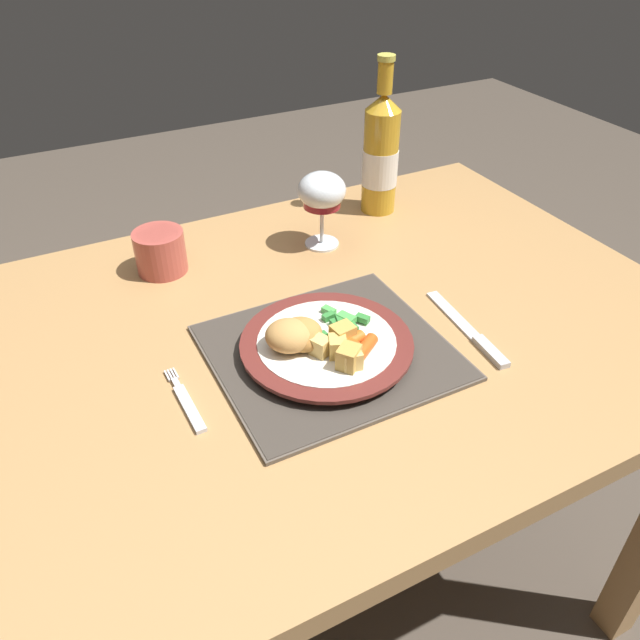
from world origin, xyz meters
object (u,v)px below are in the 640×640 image
(fork, at_px, (187,404))
(table_knife, at_px, (472,334))
(dinner_plate, at_px, (327,345))
(drinking_cup, at_px, (160,251))
(wine_glass, at_px, (322,193))
(bottle, at_px, (381,155))
(dining_table, at_px, (314,376))

(fork, xyz_separation_m, table_knife, (0.42, -0.05, 0.00))
(dinner_plate, xyz_separation_m, table_knife, (0.21, -0.06, -0.01))
(dinner_plate, xyz_separation_m, drinking_cup, (-0.14, 0.33, 0.02))
(wine_glass, distance_m, drinking_cup, 0.29)
(drinking_cup, bearing_deg, dinner_plate, -66.57)
(fork, xyz_separation_m, bottle, (0.51, 0.37, 0.11))
(dining_table, distance_m, wine_glass, 0.32)
(dining_table, distance_m, bottle, 0.46)
(dining_table, relative_size, table_knife, 5.81)
(dining_table, bearing_deg, table_knife, -33.99)
(wine_glass, xyz_separation_m, bottle, (0.17, 0.08, 0.01))
(dining_table, relative_size, dinner_plate, 4.78)
(dining_table, height_order, dinner_plate, dinner_plate)
(fork, bearing_deg, bottle, 35.68)
(fork, height_order, drinking_cup, drinking_cup)
(table_knife, distance_m, drinking_cup, 0.53)
(dining_table, bearing_deg, drinking_cup, 121.82)
(dining_table, relative_size, bottle, 3.96)
(dinner_plate, distance_m, fork, 0.21)
(table_knife, bearing_deg, wine_glass, 101.95)
(bottle, bearing_deg, wine_glass, -155.38)
(dining_table, distance_m, dinner_plate, 0.14)
(dinner_plate, bearing_deg, wine_glass, 63.81)
(bottle, bearing_deg, table_knife, -102.49)
(dining_table, height_order, bottle, bottle)
(fork, height_order, wine_glass, wine_glass)
(dinner_plate, xyz_separation_m, fork, (-0.21, -0.01, -0.01))
(dinner_plate, distance_m, bottle, 0.48)
(table_knife, bearing_deg, fork, 173.04)
(dining_table, xyz_separation_m, wine_glass, (0.12, 0.21, 0.20))
(drinking_cup, bearing_deg, dining_table, -58.18)
(fork, distance_m, wine_glass, 0.46)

